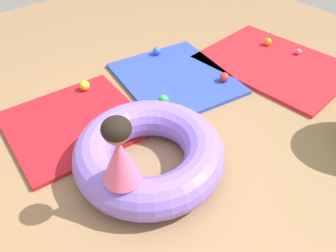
{
  "coord_description": "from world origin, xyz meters",
  "views": [
    {
      "loc": [
        1.45,
        -1.08,
        2.13
      ],
      "look_at": [
        -0.1,
        0.21,
        0.34
      ],
      "focal_mm": 36.38,
      "sensor_mm": 36.0,
      "label": 1
    }
  ],
  "objects_px": {
    "play_ball_yellow": "(85,86)",
    "play_ball_orange": "(268,42)",
    "child_in_pink": "(119,152)",
    "play_ball_blue": "(157,51)",
    "play_ball_green": "(133,124)",
    "play_ball_green_second": "(163,100)",
    "play_ball_teal": "(92,139)",
    "play_ball_pink": "(298,52)",
    "inflatable_cushion": "(149,154)",
    "play_ball_red": "(224,77)"
  },
  "relations": [
    {
      "from": "play_ball_yellow",
      "to": "play_ball_orange",
      "type": "xyz_separation_m",
      "value": [
        0.62,
        2.25,
        -0.01
      ]
    },
    {
      "from": "child_in_pink",
      "to": "play_ball_orange",
      "type": "distance_m",
      "value": 2.9
    },
    {
      "from": "child_in_pink",
      "to": "play_ball_blue",
      "type": "height_order",
      "value": "child_in_pink"
    },
    {
      "from": "play_ball_green",
      "to": "play_ball_green_second",
      "type": "bearing_deg",
      "value": 102.47
    },
    {
      "from": "play_ball_teal",
      "to": "play_ball_pink",
      "type": "bearing_deg",
      "value": 84.28
    },
    {
      "from": "play_ball_orange",
      "to": "play_ball_teal",
      "type": "bearing_deg",
      "value": -87.51
    },
    {
      "from": "inflatable_cushion",
      "to": "play_ball_pink",
      "type": "height_order",
      "value": "inflatable_cushion"
    },
    {
      "from": "play_ball_green",
      "to": "play_ball_yellow",
      "type": "height_order",
      "value": "play_ball_yellow"
    },
    {
      "from": "play_ball_teal",
      "to": "play_ball_green_second",
      "type": "xyz_separation_m",
      "value": [
        -0.02,
        0.82,
        0.02
      ]
    },
    {
      "from": "play_ball_green",
      "to": "play_ball_teal",
      "type": "bearing_deg",
      "value": -102.08
    },
    {
      "from": "play_ball_teal",
      "to": "play_ball_orange",
      "type": "height_order",
      "value": "play_ball_orange"
    },
    {
      "from": "play_ball_red",
      "to": "play_ball_orange",
      "type": "distance_m",
      "value": 1.04
    },
    {
      "from": "play_ball_orange",
      "to": "child_in_pink",
      "type": "bearing_deg",
      "value": -73.06
    },
    {
      "from": "inflatable_cushion",
      "to": "play_ball_red",
      "type": "xyz_separation_m",
      "value": [
        -0.44,
        1.36,
        -0.07
      ]
    },
    {
      "from": "play_ball_green",
      "to": "play_ball_yellow",
      "type": "relative_size",
      "value": 0.85
    },
    {
      "from": "play_ball_green",
      "to": "play_ball_orange",
      "type": "bearing_deg",
      "value": 94.98
    },
    {
      "from": "child_in_pink",
      "to": "play_ball_teal",
      "type": "bearing_deg",
      "value": 152.7
    },
    {
      "from": "inflatable_cushion",
      "to": "play_ball_orange",
      "type": "height_order",
      "value": "inflatable_cushion"
    },
    {
      "from": "inflatable_cushion",
      "to": "child_in_pink",
      "type": "bearing_deg",
      "value": -62.12
    },
    {
      "from": "play_ball_yellow",
      "to": "play_ball_teal",
      "type": "relative_size",
      "value": 1.56
    },
    {
      "from": "play_ball_yellow",
      "to": "play_ball_teal",
      "type": "height_order",
      "value": "play_ball_yellow"
    },
    {
      "from": "play_ball_green",
      "to": "play_ball_teal",
      "type": "distance_m",
      "value": 0.39
    },
    {
      "from": "child_in_pink",
      "to": "play_ball_green",
      "type": "bearing_deg",
      "value": 124.79
    },
    {
      "from": "play_ball_yellow",
      "to": "play_ball_blue",
      "type": "bearing_deg",
      "value": 95.0
    },
    {
      "from": "inflatable_cushion",
      "to": "play_ball_orange",
      "type": "bearing_deg",
      "value": 105.12
    },
    {
      "from": "inflatable_cushion",
      "to": "play_ball_green",
      "type": "relative_size",
      "value": 13.33
    },
    {
      "from": "play_ball_yellow",
      "to": "play_ball_green",
      "type": "bearing_deg",
      "value": 2.11
    },
    {
      "from": "inflatable_cushion",
      "to": "child_in_pink",
      "type": "relative_size",
      "value": 2.31
    },
    {
      "from": "child_in_pink",
      "to": "play_ball_teal",
      "type": "xyz_separation_m",
      "value": [
        -0.72,
        0.14,
        -0.5
      ]
    },
    {
      "from": "play_ball_orange",
      "to": "play_ball_green_second",
      "type": "relative_size",
      "value": 0.94
    },
    {
      "from": "child_in_pink",
      "to": "play_ball_green",
      "type": "relative_size",
      "value": 5.78
    },
    {
      "from": "play_ball_green",
      "to": "play_ball_pink",
      "type": "relative_size",
      "value": 1.26
    },
    {
      "from": "play_ball_blue",
      "to": "play_ball_yellow",
      "type": "bearing_deg",
      "value": -85.0
    },
    {
      "from": "play_ball_orange",
      "to": "play_ball_green",
      "type": "bearing_deg",
      "value": -85.02
    },
    {
      "from": "play_ball_yellow",
      "to": "play_ball_pink",
      "type": "bearing_deg",
      "value": 66.88
    },
    {
      "from": "child_in_pink",
      "to": "play_ball_pink",
      "type": "height_order",
      "value": "child_in_pink"
    },
    {
      "from": "play_ball_yellow",
      "to": "play_ball_pink",
      "type": "height_order",
      "value": "play_ball_yellow"
    },
    {
      "from": "play_ball_red",
      "to": "play_ball_green_second",
      "type": "distance_m",
      "value": 0.77
    },
    {
      "from": "child_in_pink",
      "to": "play_ball_red",
      "type": "xyz_separation_m",
      "value": [
        -0.63,
        1.72,
        -0.48
      ]
    },
    {
      "from": "play_ball_yellow",
      "to": "play_ball_red",
      "type": "distance_m",
      "value": 1.49
    },
    {
      "from": "child_in_pink",
      "to": "play_ball_orange",
      "type": "height_order",
      "value": "child_in_pink"
    },
    {
      "from": "inflatable_cushion",
      "to": "play_ball_teal",
      "type": "xyz_separation_m",
      "value": [
        -0.53,
        -0.22,
        -0.09
      ]
    },
    {
      "from": "inflatable_cushion",
      "to": "play_ball_yellow",
      "type": "xyz_separation_m",
      "value": [
        -1.26,
        0.12,
        -0.07
      ]
    },
    {
      "from": "child_in_pink",
      "to": "play_ball_green_second",
      "type": "height_order",
      "value": "child_in_pink"
    },
    {
      "from": "play_ball_teal",
      "to": "play_ball_pink",
      "type": "xyz_separation_m",
      "value": [
        0.27,
        2.7,
        0.0
      ]
    },
    {
      "from": "play_ball_pink",
      "to": "play_ball_green",
      "type": "bearing_deg",
      "value": -94.67
    },
    {
      "from": "child_in_pink",
      "to": "play_ball_yellow",
      "type": "relative_size",
      "value": 4.93
    },
    {
      "from": "play_ball_orange",
      "to": "play_ball_green_second",
      "type": "xyz_separation_m",
      "value": [
        0.1,
        -1.78,
        0.0
      ]
    },
    {
      "from": "inflatable_cushion",
      "to": "play_ball_yellow",
      "type": "relative_size",
      "value": 11.38
    },
    {
      "from": "play_ball_blue",
      "to": "play_ball_green_second",
      "type": "xyz_separation_m",
      "value": [
        0.81,
        -0.56,
        0.0
      ]
    }
  ]
}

